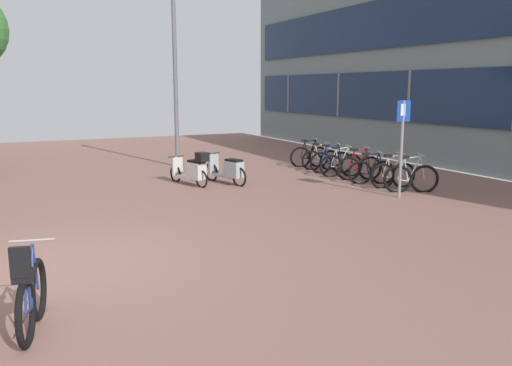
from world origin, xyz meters
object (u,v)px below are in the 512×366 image
at_px(bicycle_rack_05, 331,162).
at_px(lamp_post, 175,70).
at_px(bicycle_foreground, 27,297).
at_px(scooter_mid, 193,170).
at_px(bicycle_rack_02, 371,172).
at_px(bicycle_rack_01, 393,175).
at_px(bicycle_rack_07, 310,157).
at_px(bicycle_rack_04, 341,165).
at_px(bicycle_rack_03, 359,168).
at_px(bicycle_rack_06, 321,160).
at_px(bicycle_rack_00, 411,178).
at_px(scooter_near, 228,170).
at_px(parking_sign, 402,138).

height_order(bicycle_rack_05, lamp_post, lamp_post).
relative_size(bicycle_foreground, scooter_mid, 0.83).
xyz_separation_m(bicycle_rack_02, scooter_mid, (-4.53, 1.95, 0.11)).
xyz_separation_m(bicycle_rack_01, bicycle_rack_07, (-0.02, 4.16, 0.01)).
bearing_deg(bicycle_rack_04, bicycle_rack_01, -84.46).
distance_m(bicycle_rack_03, bicycle_rack_06, 2.08).
bearing_deg(bicycle_rack_03, bicycle_rack_02, -99.22).
bearing_deg(scooter_mid, bicycle_rack_07, 17.91).
relative_size(bicycle_rack_06, scooter_mid, 0.72).
distance_m(bicycle_rack_00, bicycle_rack_02, 1.39).
bearing_deg(scooter_near, bicycle_rack_04, -5.74).
xyz_separation_m(bicycle_foreground, bicycle_rack_01, (9.23, 4.80, -0.05)).
distance_m(bicycle_foreground, bicycle_rack_07, 12.85).
xyz_separation_m(bicycle_rack_00, bicycle_rack_03, (-0.05, 2.08, -0.01)).
height_order(bicycle_rack_03, parking_sign, parking_sign).
bearing_deg(bicycle_foreground, bicycle_rack_05, 39.63).
bearing_deg(parking_sign, bicycle_rack_04, 80.70).
distance_m(bicycle_foreground, bicycle_rack_05, 11.87).
distance_m(bicycle_rack_06, bicycle_rack_07, 0.69).
height_order(bicycle_rack_05, bicycle_rack_06, bicycle_rack_05).
relative_size(bicycle_rack_02, bicycle_rack_07, 0.93).
relative_size(bicycle_rack_01, bicycle_rack_07, 0.99).
bearing_deg(bicycle_rack_06, bicycle_rack_07, 89.29).
xyz_separation_m(bicycle_rack_07, scooter_near, (-3.72, -1.72, 0.04)).
xyz_separation_m(bicycle_rack_02, lamp_post, (-3.81, 5.54, 2.88)).
bearing_deg(lamp_post, bicycle_rack_03, -51.00).
bearing_deg(bicycle_rack_03, bicycle_rack_00, -88.71).
relative_size(bicycle_foreground, bicycle_rack_07, 1.04).
distance_m(scooter_mid, lamp_post, 4.59).
xyz_separation_m(bicycle_rack_03, bicycle_rack_05, (-0.03, 1.39, -0.01)).
bearing_deg(bicycle_rack_07, bicycle_rack_06, -90.71).
bearing_deg(scooter_near, bicycle_rack_00, -39.97).
height_order(bicycle_foreground, bicycle_rack_01, bicycle_foreground).
distance_m(scooter_near, scooter_mid, 0.98).
relative_size(bicycle_rack_03, bicycle_rack_05, 1.04).
xyz_separation_m(bicycle_rack_03, bicycle_rack_07, (0.04, 2.77, 0.00)).
xyz_separation_m(parking_sign, lamp_post, (-3.26, 7.30, 1.76)).
bearing_deg(lamp_post, scooter_mid, -101.36).
xyz_separation_m(bicycle_rack_00, bicycle_rack_05, (-0.08, 3.46, -0.01)).
relative_size(bicycle_rack_00, scooter_mid, 0.80).
xyz_separation_m(bicycle_rack_00, bicycle_rack_06, (-0.01, 4.16, -0.03)).
bearing_deg(scooter_mid, parking_sign, -43.03).
bearing_deg(bicycle_rack_05, scooter_mid, -178.40).
relative_size(bicycle_rack_00, parking_sign, 0.57).
bearing_deg(bicycle_rack_01, parking_sign, -123.73).
relative_size(bicycle_rack_03, bicycle_rack_07, 1.01).
relative_size(bicycle_foreground, bicycle_rack_01, 1.06).
distance_m(bicycle_rack_05, bicycle_rack_07, 1.39).
height_order(bicycle_foreground, bicycle_rack_05, bicycle_foreground).
bearing_deg(bicycle_rack_01, bicycle_rack_04, 95.54).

